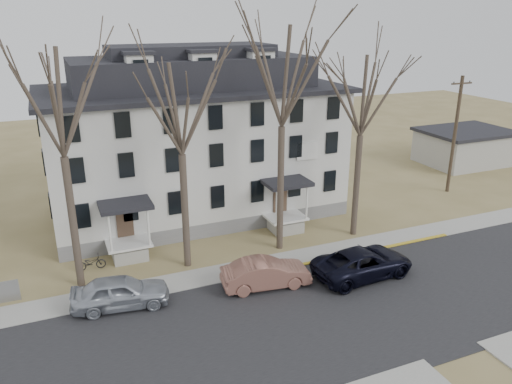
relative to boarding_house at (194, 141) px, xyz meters
name	(u,v)px	position (x,y,z in m)	size (l,w,h in m)	color
ground	(351,339)	(2.00, -17.95, -5.38)	(120.00, 120.00, 0.00)	olive
main_road	(329,316)	(2.00, -15.95, -5.38)	(120.00, 10.00, 0.04)	#27272A
far_sidewalk	(277,263)	(2.00, -9.95, -5.38)	(120.00, 2.00, 0.08)	#A09F97
yellow_curb	(357,254)	(7.00, -10.85, -5.38)	(14.00, 0.25, 0.06)	gold
boarding_house	(194,141)	(0.00, 0.00, 0.00)	(20.80, 12.36, 12.05)	slate
distant_building	(465,146)	(28.00, 2.05, -3.70)	(8.50, 6.50, 3.35)	#A09F97
tree_far_left	(56,95)	(-9.00, -8.15, 4.96)	(8.40, 8.40, 13.72)	#473B31
tree_mid_left	(179,103)	(-3.00, -8.15, 4.22)	(7.80, 7.80, 12.74)	#473B31
tree_center	(283,69)	(3.00, -8.15, 5.71)	(9.00, 9.00, 14.70)	#473B31
tree_mid_right	(363,90)	(8.50, -8.15, 4.22)	(7.80, 7.80, 12.74)	#473B31
utility_pole_far	(455,134)	(20.50, -3.95, -0.47)	(2.00, 0.28, 9.50)	#3D3023
car_silver	(120,293)	(-7.29, -11.20, -4.56)	(1.94, 4.83, 1.65)	#A9AFB9
car_tan	(266,274)	(0.24, -12.24, -4.59)	(1.67, 4.80, 1.58)	#905C4E
car_navy	(363,263)	(5.74, -13.27, -4.57)	(2.69, 5.84, 1.62)	black
bicycle_left	(91,263)	(-8.30, -6.59, -4.95)	(0.58, 1.65, 0.87)	black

